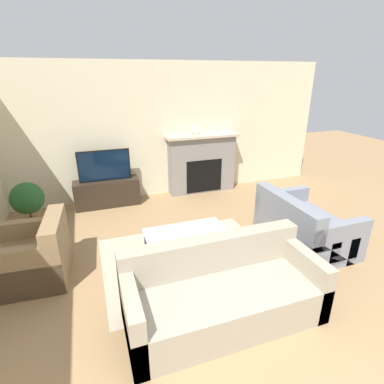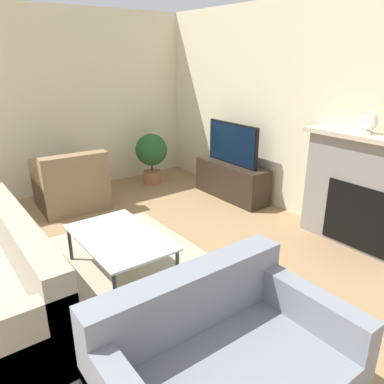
% 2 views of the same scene
% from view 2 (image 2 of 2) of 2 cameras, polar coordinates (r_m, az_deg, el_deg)
% --- Properties ---
extents(wall_back, '(8.15, 0.06, 2.70)m').
position_cam_2_polar(wall_back, '(5.09, 14.97, 11.81)').
color(wall_back, beige).
rests_on(wall_back, ground_plane).
extents(wall_left, '(0.06, 8.12, 2.70)m').
position_cam_2_polar(wall_left, '(5.95, -23.78, 11.94)').
color(wall_left, beige).
rests_on(wall_left, ground_plane).
extents(area_rug, '(2.34, 1.91, 0.00)m').
position_cam_2_polar(area_rug, '(3.87, -11.13, -11.95)').
color(area_rug, '#B7A88E').
rests_on(area_rug, ground_plane).
extents(fireplace, '(1.57, 0.36, 1.26)m').
position_cam_2_polar(fireplace, '(4.42, 25.52, 0.01)').
color(fireplace, gray).
rests_on(fireplace, ground_plane).
extents(tv_stand, '(1.24, 0.38, 0.53)m').
position_cam_2_polar(tv_stand, '(5.63, 6.01, 1.77)').
color(tv_stand, '#2D2319').
rests_on(tv_stand, ground_plane).
extents(tv, '(0.97, 0.06, 0.59)m').
position_cam_2_polar(tv, '(5.48, 6.20, 7.34)').
color(tv, black).
rests_on(tv, tv_stand).
extents(couch_loveseat, '(0.96, 1.40, 0.82)m').
position_cam_2_polar(couch_loveseat, '(2.43, 4.81, -25.94)').
color(couch_loveseat, gray).
rests_on(couch_loveseat, ground_plane).
extents(armchair_by_window, '(0.90, 0.92, 0.82)m').
position_cam_2_polar(armchair_by_window, '(5.50, -17.91, 0.77)').
color(armchair_by_window, '#8C704C').
rests_on(armchair_by_window, ground_plane).
extents(coffee_table, '(1.14, 0.71, 0.40)m').
position_cam_2_polar(coffee_table, '(3.70, -11.02, -7.04)').
color(coffee_table, '#333338').
rests_on(coffee_table, ground_plane).
extents(potted_plant, '(0.52, 0.52, 0.83)m').
position_cam_2_polar(potted_plant, '(6.20, -6.20, 5.95)').
color(potted_plant, '#AD704C').
rests_on(potted_plant, ground_plane).
extents(mantel_clock, '(0.20, 0.07, 0.23)m').
position_cam_2_polar(mantel_clock, '(4.32, 25.14, 9.64)').
color(mantel_clock, beige).
rests_on(mantel_clock, fireplace).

